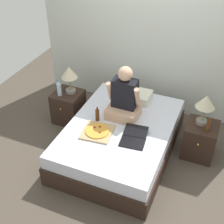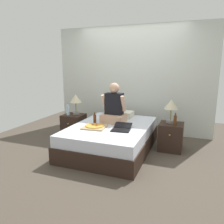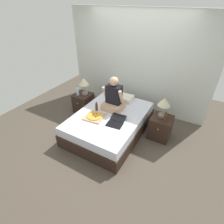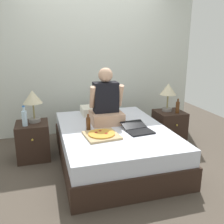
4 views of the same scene
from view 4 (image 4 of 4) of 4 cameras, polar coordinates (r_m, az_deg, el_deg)
ground_plane at (r=3.57m, az=0.34°, el=-11.00°), size 5.77×5.77×0.00m
wall_back at (r=4.51m, az=-4.57°, el=11.23°), size 3.77×0.12×2.50m
bed at (r=3.47m, az=0.35°, el=-7.45°), size 1.43×1.99×0.49m
nightstand_left at (r=3.71m, az=-17.55°, el=-6.27°), size 0.44×0.47×0.52m
lamp_on_left_nightstand at (r=3.59m, az=-17.68°, el=2.81°), size 0.26×0.26×0.45m
water_bottle at (r=3.51m, az=-19.38°, el=-1.26°), size 0.07×0.07×0.28m
nightstand_right at (r=4.19m, az=12.91°, el=-3.34°), size 0.44×0.47×0.52m
lamp_on_right_nightstand at (r=4.07m, az=12.71°, el=4.67°), size 0.26×0.26×0.45m
beer_bottle at (r=4.04m, az=14.76°, el=1.10°), size 0.06×0.06×0.23m
pillow at (r=4.01m, az=-3.27°, el=0.45°), size 0.52×0.34×0.12m
person_seated at (r=3.50m, az=-1.39°, el=2.05°), size 0.47×0.40×0.78m
laptop at (r=3.26m, az=5.98°, el=-4.00°), size 0.36×0.45×0.07m
pizza_box at (r=3.07m, az=-2.38°, el=-5.22°), size 0.44×0.44×0.05m
beer_bottle_on_bed at (r=3.26m, az=-5.44°, el=-2.66°), size 0.06×0.06×0.22m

